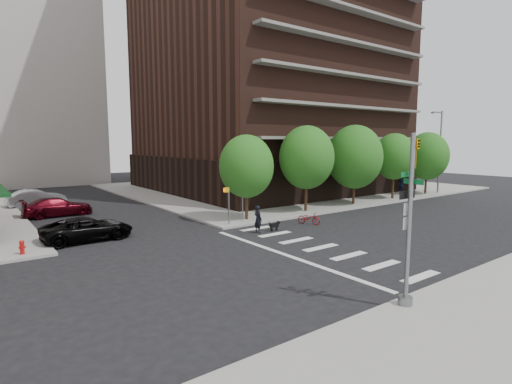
# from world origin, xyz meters

# --- Properties ---
(ground) EXTENTS (120.00, 120.00, 0.00)m
(ground) POSITION_xyz_m (0.00, 0.00, 0.00)
(ground) COLOR black
(ground) RESTS_ON ground
(sidewalk_ne) EXTENTS (39.00, 33.00, 0.15)m
(sidewalk_ne) POSITION_xyz_m (20.50, 23.50, 0.07)
(sidewalk_ne) COLOR gray
(sidewalk_ne) RESTS_ON ground
(crosswalk) EXTENTS (3.85, 13.00, 0.01)m
(crosswalk) POSITION_xyz_m (2.21, -0.00, 0.01)
(crosswalk) COLOR silver
(crosswalk) RESTS_ON ground
(apartment_tower) EXTENTS (26.65, 25.50, 45.00)m
(apartment_tower) POSITION_xyz_m (18.00, 24.00, 20.91)
(apartment_tower) COLOR black
(apartment_tower) RESTS_ON sidewalk_ne
(tree_a) EXTENTS (4.00, 4.00, 5.90)m
(tree_a) POSITION_xyz_m (4.00, 8.50, 4.04)
(tree_a) COLOR #301E11
(tree_a) RESTS_ON sidewalk_ne
(tree_b) EXTENTS (4.50, 4.50, 6.65)m
(tree_b) POSITION_xyz_m (10.00, 8.50, 4.54)
(tree_b) COLOR #301E11
(tree_b) RESTS_ON sidewalk_ne
(tree_c) EXTENTS (5.00, 5.00, 6.80)m
(tree_c) POSITION_xyz_m (16.00, 8.50, 4.45)
(tree_c) COLOR #301E11
(tree_c) RESTS_ON sidewalk_ne
(tree_d) EXTENTS (4.00, 4.00, 6.20)m
(tree_d) POSITION_xyz_m (22.00, 8.50, 4.34)
(tree_d) COLOR #301E11
(tree_d) RESTS_ON sidewalk_ne
(tree_e) EXTENTS (4.50, 4.50, 6.35)m
(tree_e) POSITION_xyz_m (28.00, 8.50, 4.25)
(tree_e) COLOR #301E11
(tree_e) RESTS_ON sidewalk_ne
(traffic_signal) EXTENTS (0.90, 0.75, 6.00)m
(traffic_signal) POSITION_xyz_m (-0.47, -7.49, 2.70)
(traffic_signal) COLOR slate
(traffic_signal) RESTS_ON sidewalk_s
(pedestrian_signal) EXTENTS (2.18, 0.67, 2.60)m
(pedestrian_signal) POSITION_xyz_m (2.32, 7.92, 1.85)
(pedestrian_signal) COLOR slate
(pedestrian_signal) RESTS_ON sidewalk_ne
(fire_hydrant) EXTENTS (0.24, 0.24, 0.73)m
(fire_hydrant) POSITION_xyz_m (-10.50, 7.80, 0.55)
(fire_hydrant) COLOR #A50C0C
(fire_hydrant) RESTS_ON sidewalk_nw
(streetlamp) EXTENTS (2.14, 0.22, 9.00)m
(streetlamp) POSITION_xyz_m (29.82, 8.20, 5.29)
(streetlamp) COLOR slate
(streetlamp) RESTS_ON sidewalk_ne
(parked_car_black) EXTENTS (2.46, 5.18, 1.43)m
(parked_car_black) POSITION_xyz_m (-6.92, 9.42, 0.71)
(parked_car_black) COLOR black
(parked_car_black) RESTS_ON ground
(parked_car_maroon) EXTENTS (2.13, 5.10, 1.47)m
(parked_car_maroon) POSITION_xyz_m (-6.78, 18.97, 0.74)
(parked_car_maroon) COLOR #41050E
(parked_car_maroon) RESTS_ON ground
(parked_car_silver) EXTENTS (2.08, 4.92, 1.58)m
(parked_car_silver) POSITION_xyz_m (-7.41, 25.15, 0.79)
(parked_car_silver) COLOR #9C9FA4
(parked_car_silver) RESTS_ON ground
(scooter) EXTENTS (1.18, 1.78, 0.89)m
(scooter) POSITION_xyz_m (6.89, 4.93, 0.44)
(scooter) COLOR #9F0B0E
(scooter) RESTS_ON ground
(dog_walker) EXTENTS (0.66, 0.45, 1.78)m
(dog_walker) POSITION_xyz_m (2.39, 4.97, 0.89)
(dog_walker) COLOR black
(dog_walker) RESTS_ON ground
(dog) EXTENTS (0.74, 0.27, 0.62)m
(dog) POSITION_xyz_m (3.59, 4.74, 0.39)
(dog) COLOR black
(dog) RESTS_ON ground
(pedestrian_far) EXTENTS (0.84, 0.71, 1.52)m
(pedestrian_far) POSITION_xyz_m (27.21, 11.00, 0.91)
(pedestrian_far) COLOR #15264E
(pedestrian_far) RESTS_ON sidewalk_ne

